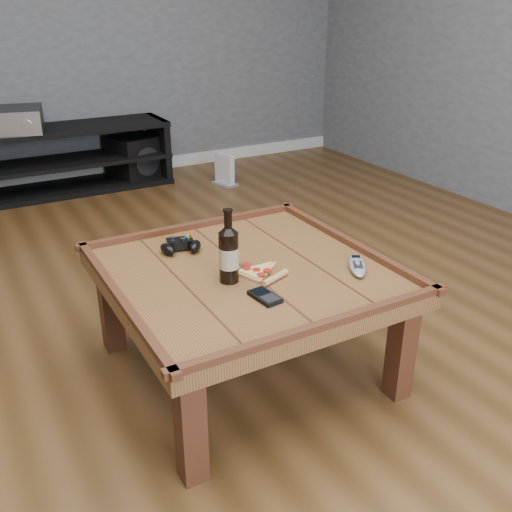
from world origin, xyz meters
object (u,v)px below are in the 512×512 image
beer_bottle (229,253)px  game_console (225,171)px  subwoofer (135,158)px  av_receiver (7,120)px  media_console (77,159)px  smartphone (265,296)px  pizza_slice (259,273)px  remote_control (357,265)px  coffee_table (246,283)px  game_controller (181,246)px

beer_bottle → game_console: 2.65m
subwoofer → av_receiver: bearing=166.8°
media_console → smartphone: media_console is taller
beer_bottle → av_receiver: beer_bottle is taller
pizza_slice → remote_control: bearing=-42.2°
subwoofer → coffee_table: bearing=-116.1°
coffee_table → subwoofer: bearing=80.4°
media_console → game_controller: same height
pizza_slice → subwoofer: 2.91m
smartphone → av_receiver: (-0.40, 2.98, 0.12)m
smartphone → subwoofer: bearing=73.5°
media_console → beer_bottle: beer_bottle is taller
smartphone → game_console: (1.09, 2.52, -0.34)m
coffee_table → game_console: bearing=65.5°
beer_bottle → game_controller: 0.35m
beer_bottle → pizza_slice: (0.12, -0.01, -0.10)m
pizza_slice → game_console: 2.59m
media_console → av_receiver: bearing=-179.2°
subwoofer → game_console: subwoofer is taller
coffee_table → media_console: 2.75m
beer_bottle → av_receiver: 2.82m
game_console → smartphone: bearing=-129.2°
coffee_table → media_console: bearing=90.0°
coffee_table → remote_control: size_ratio=5.23×
pizza_slice → media_console: bearing=69.8°
media_console → subwoofer: (0.47, 0.05, -0.06)m
coffee_table → beer_bottle: beer_bottle is taller
remote_control → pizza_slice: bearing=-169.0°
coffee_table → pizza_slice: size_ratio=3.83×
coffee_table → beer_bottle: 0.20m
pizza_slice → smartphone: pizza_slice is taller
pizza_slice → av_receiver: bearing=78.9°
coffee_table → game_console: size_ratio=4.08×
game_controller → media_console: bearing=99.8°
smartphone → game_controller: bearing=93.9°
coffee_table → beer_bottle: bearing=-151.0°
media_console → remote_control: 2.98m
beer_bottle → pizza_slice: size_ratio=1.01×
game_controller → pizza_slice: bearing=-50.7°
game_controller → av_receiver: 2.49m
av_receiver → game_console: 1.63m
av_receiver → game_console: av_receiver is taller
game_controller → av_receiver: size_ratio=0.33×
game_controller → pizza_slice: (0.17, -0.34, -0.02)m
game_controller → pizza_slice: 0.38m
av_receiver → subwoofer: size_ratio=1.22×
game_controller → pizza_slice: size_ratio=0.67×
media_console → av_receiver: size_ratio=2.55×
av_receiver → game_console: (1.49, -0.45, -0.47)m
beer_bottle → game_console: (1.14, 2.35, -0.44)m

